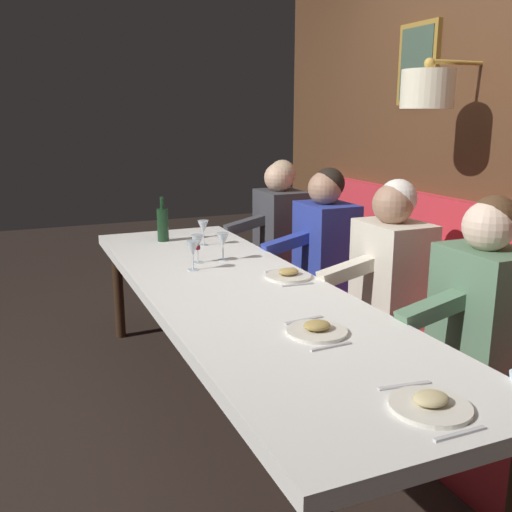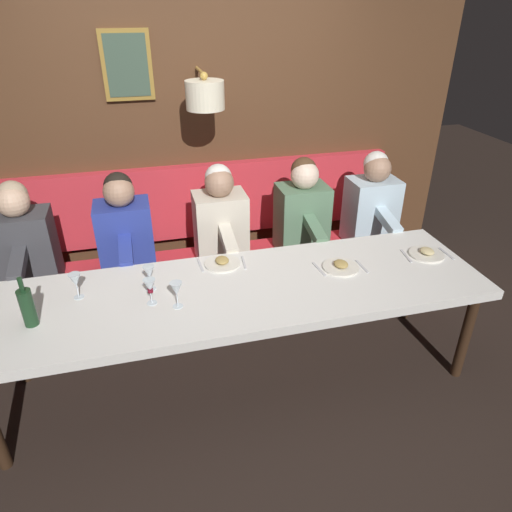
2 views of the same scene
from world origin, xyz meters
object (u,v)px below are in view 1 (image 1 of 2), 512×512
Objects in this scene: diner_near at (484,292)px; wine_glass_3 at (203,228)px; wine_glass_1 at (197,243)px; wine_glass_0 at (193,249)px; wine_bottle at (163,224)px; diner_middle at (392,257)px; diner_farthest at (280,216)px; wine_glass_2 at (223,241)px; diner_far at (325,233)px; dining_table at (238,298)px.

wine_glass_3 is (-0.75, 1.68, 0.04)m from diner_near.
wine_glass_3 is at bearing 67.71° from wine_glass_1.
wine_glass_0 is 0.55× the size of wine_bottle.
diner_middle is 1.56m from wine_bottle.
diner_middle is 1.42m from diner_farthest.
wine_glass_1 is (-0.92, 1.26, 0.04)m from diner_near.
wine_glass_3 is (0.02, 0.42, 0.00)m from wine_glass_2.
wine_bottle is at bearing -169.30° from diner_farthest.
diner_far is 1.00× the size of diner_farthest.
diner_near reaches higher than wine_glass_2.
diner_far is at bearing 8.50° from wine_glass_1.
diner_farthest is at bearing 47.59° from wine_glass_2.
diner_farthest reaches higher than wine_glass_1.
wine_glass_0 is 0.16m from wine_glass_1.
diner_farthest is 4.82× the size of wine_glass_1.
wine_glass_1 is (-0.92, -0.83, 0.04)m from diner_farthest.
wine_bottle is at bearing 151.72° from diner_far.
wine_glass_1 is (-0.04, 0.54, 0.17)m from dining_table.
diner_farthest is 1.24m from wine_glass_1.
diner_middle is at bearing -90.00° from diner_farthest.
wine_bottle is (-0.95, 1.24, 0.04)m from diner_middle.
diner_far is at bearing 90.00° from diner_middle.
diner_near is 4.82× the size of wine_glass_2.
diner_far reaches higher than dining_table.
diner_farthest reaches higher than wine_glass_3.
wine_glass_3 is at bearing -151.10° from diner_farthest.
wine_glass_3 is (0.14, 0.96, 0.17)m from dining_table.
wine_glass_1 and wine_glass_3 have the same top height.
wine_glass_3 is (-0.75, 1.01, 0.04)m from diner_middle.
diner_farthest is at bearing 28.90° from wine_glass_3.
diner_middle is 1.00× the size of diner_farthest.
wine_bottle is (-0.95, 1.91, 0.04)m from diner_near.
diner_near is at bearing -39.02° from dining_table.
diner_farthest is (0.00, 1.42, 0.00)m from diner_middle.
wine_glass_0 is at bearing -164.11° from diner_far.
dining_table is 1.21m from wine_bottle.
wine_glass_2 is at bearing -73.75° from wine_bottle.
diner_near and diner_farthest have the same top height.
wine_glass_2 reaches higher than dining_table.
diner_near reaches higher than dining_table.
diner_middle is 1.25m from wine_glass_3.
dining_table is at bearing -122.66° from diner_farthest.
diner_near is 1.47m from wine_glass_2.
diner_near reaches higher than wine_bottle.
wine_glass_0 and wine_glass_2 have the same top height.
wine_glass_1 is at bearing 126.08° from diner_near.
wine_bottle is at bearing 132.19° from wine_glass_3.
wine_glass_0 is (-0.99, 1.11, 0.04)m from diner_near.
diner_far is at bearing 90.00° from diner_near.
wine_glass_1 reaches higher than dining_table.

